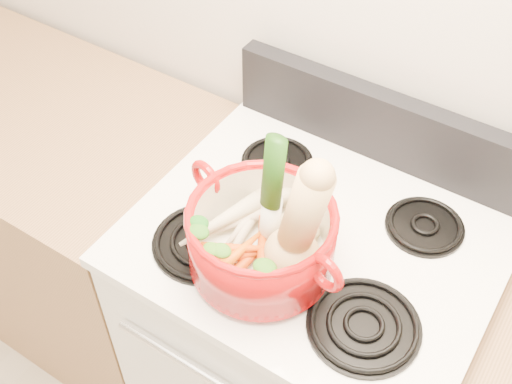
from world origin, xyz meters
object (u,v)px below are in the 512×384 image
Objects in this scene: leek at (271,196)px; dutch_oven at (261,238)px; stove_body at (305,347)px; squash at (298,225)px.

dutch_oven is at bearing -90.21° from leek.
leek reaches higher than stove_body.
stove_body is 0.60m from dutch_oven.
leek is at bearing 96.65° from dutch_oven.
squash is at bearing -79.49° from stove_body.
dutch_oven is at bearing 178.32° from squash.
dutch_oven is (-0.06, -0.14, 0.58)m from stove_body.
stove_body is 3.22× the size of squash.
squash is at bearing 9.75° from dutch_oven.
squash is 0.99× the size of leek.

